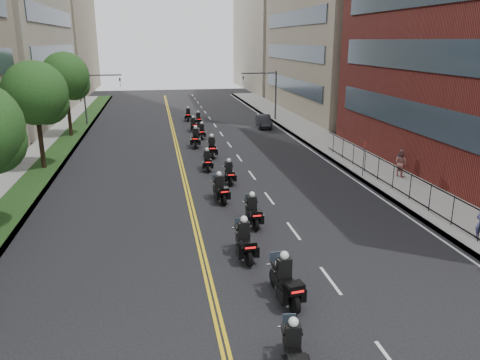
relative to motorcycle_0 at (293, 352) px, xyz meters
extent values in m
cube|color=gray|center=(11.73, 24.76, -0.58)|extent=(4.00, 90.00, 0.15)
cube|color=gray|center=(-12.27, 24.76, -0.58)|extent=(4.00, 90.00, 0.15)
cube|color=#1D3412|center=(-11.47, 24.76, -0.49)|extent=(2.00, 90.00, 0.04)
cube|color=#333F4C|center=(13.68, 16.76, 2.84)|extent=(0.12, 25.80, 1.80)
cube|color=#333F4C|center=(13.68, 16.76, 6.84)|extent=(0.12, 25.80, 1.80)
cube|color=#333F4C|center=(13.68, 47.76, 2.84)|extent=(0.12, 24.08, 1.80)
cube|color=#333F4C|center=(13.68, 47.76, 6.84)|extent=(0.12, 24.08, 1.80)
cube|color=#333F4C|center=(13.68, 47.76, 10.84)|extent=(0.12, 24.08, 1.80)
cube|color=gray|center=(21.23, 77.76, 12.34)|extent=(15.00, 28.00, 26.00)
cube|color=#333F4C|center=(-14.22, 47.76, 2.84)|extent=(0.12, 24.08, 1.80)
cube|color=#333F4C|center=(-14.22, 47.76, 6.84)|extent=(0.12, 24.08, 1.80)
cube|color=#333F4C|center=(-14.22, 47.76, 10.84)|extent=(0.12, 24.08, 1.80)
cube|color=gray|center=(-22.27, 77.76, 12.34)|extent=(16.00, 28.00, 26.00)
cube|color=black|center=(10.73, 11.76, 0.94)|extent=(0.05, 28.00, 0.05)
cube|color=black|center=(10.73, 11.76, -0.36)|extent=(0.05, 28.00, 0.05)
cylinder|color=black|center=(-11.47, 23.76, 1.90)|extent=(0.32, 0.32, 5.11)
sphere|color=#1D4A18|center=(-11.47, 23.76, 4.82)|extent=(4.40, 4.40, 4.40)
sphere|color=#1D4A18|center=(-10.87, 24.16, 4.09)|extent=(3.08, 3.08, 3.08)
cylinder|color=black|center=(-11.47, 35.76, 2.04)|extent=(0.32, 0.32, 5.39)
sphere|color=#1D4A18|center=(-11.47, 35.76, 5.12)|extent=(4.40, 4.40, 4.40)
sphere|color=#1D4A18|center=(-10.87, 36.16, 4.35)|extent=(3.08, 3.08, 3.08)
cylinder|color=#3F3F44|center=(10.23, 41.76, 2.14)|extent=(0.18, 0.18, 5.60)
cylinder|color=#3F3F44|center=(8.23, 41.76, 4.74)|extent=(4.00, 0.14, 0.14)
imported|color=black|center=(6.43, 41.76, 3.94)|extent=(0.16, 0.20, 1.00)
cylinder|color=#3F3F44|center=(-10.77, 41.76, 2.14)|extent=(0.18, 0.18, 5.60)
cylinder|color=#3F3F44|center=(-8.77, 41.76, 4.74)|extent=(4.00, 0.14, 0.14)
imported|color=black|center=(-6.97, 41.76, 3.94)|extent=(0.16, 0.20, 1.00)
cylinder|color=black|center=(0.11, 0.86, -0.32)|extent=(0.23, 0.68, 0.67)
cube|color=black|center=(0.01, 0.08, -0.04)|extent=(0.59, 1.37, 0.39)
cube|color=silver|center=(0.02, 0.13, -0.27)|extent=(0.44, 0.59, 0.30)
cube|color=black|center=(0.02, 0.13, 0.45)|extent=(0.47, 0.33, 0.61)
sphere|color=silver|center=(0.02, 0.14, 0.86)|extent=(0.29, 0.29, 0.29)
cylinder|color=black|center=(0.89, 2.84, -0.28)|extent=(0.25, 0.77, 0.76)
cylinder|color=black|center=(0.66, 4.61, -0.28)|extent=(0.25, 0.77, 0.76)
cube|color=black|center=(0.78, 3.73, 0.03)|extent=(0.65, 1.55, 0.45)
cube|color=silver|center=(0.77, 3.78, -0.22)|extent=(0.50, 0.66, 0.33)
cube|color=black|center=(0.89, 2.84, 0.30)|extent=(0.63, 0.54, 0.36)
cube|color=red|center=(0.92, 2.61, 0.28)|extent=(0.45, 0.09, 0.08)
cube|color=black|center=(0.77, 3.78, 0.59)|extent=(0.53, 0.37, 0.69)
sphere|color=silver|center=(0.77, 3.79, 1.06)|extent=(0.32, 0.32, 0.32)
cylinder|color=black|center=(0.06, 6.51, -0.28)|extent=(0.18, 0.76, 0.75)
cylinder|color=black|center=(-0.01, 8.27, -0.28)|extent=(0.18, 0.76, 0.75)
cube|color=black|center=(0.02, 7.39, 0.03)|extent=(0.52, 1.51, 0.44)
cube|color=silver|center=(0.02, 7.44, -0.23)|extent=(0.44, 0.62, 0.33)
cube|color=black|center=(0.06, 6.51, 0.29)|extent=(0.59, 0.49, 0.35)
cube|color=red|center=(0.07, 6.28, 0.27)|extent=(0.44, 0.05, 0.08)
cube|color=black|center=(0.02, 7.44, 0.58)|extent=(0.50, 0.33, 0.68)
sphere|color=silver|center=(0.02, 7.45, 1.04)|extent=(0.32, 0.32, 0.32)
cylinder|color=black|center=(1.12, 10.11, -0.31)|extent=(0.16, 0.70, 0.70)
cylinder|color=black|center=(1.09, 11.75, -0.31)|extent=(0.16, 0.70, 0.70)
cube|color=black|center=(1.11, 10.93, -0.02)|extent=(0.46, 1.39, 0.41)
cube|color=silver|center=(1.11, 10.98, -0.26)|extent=(0.40, 0.57, 0.31)
cube|color=black|center=(1.12, 10.11, 0.23)|extent=(0.54, 0.44, 0.33)
cube|color=red|center=(1.13, 9.89, 0.21)|extent=(0.41, 0.04, 0.07)
cube|color=black|center=(1.11, 10.98, 0.49)|extent=(0.46, 0.30, 0.64)
sphere|color=silver|center=(1.11, 10.99, 0.93)|extent=(0.30, 0.30, 0.30)
cylinder|color=black|center=(0.10, 13.99, -0.30)|extent=(0.24, 0.72, 0.71)
cylinder|color=black|center=(-0.12, 15.64, -0.30)|extent=(0.24, 0.72, 0.71)
cube|color=black|center=(-0.01, 14.82, -0.01)|extent=(0.63, 1.46, 0.42)
cube|color=silver|center=(-0.02, 14.87, -0.25)|extent=(0.47, 0.62, 0.31)
cube|color=black|center=(0.10, 13.99, 0.24)|extent=(0.60, 0.51, 0.33)
cube|color=red|center=(0.13, 13.77, 0.22)|extent=(0.42, 0.09, 0.07)
cube|color=black|center=(-0.02, 14.87, 0.51)|extent=(0.50, 0.35, 0.65)
sphere|color=silver|center=(-0.02, 14.88, 0.95)|extent=(0.30, 0.30, 0.30)
cylinder|color=black|center=(1.08, 17.50, -0.33)|extent=(0.15, 0.66, 0.66)
cylinder|color=black|center=(1.10, 19.05, -0.33)|extent=(0.15, 0.66, 0.66)
cube|color=black|center=(1.09, 18.27, -0.06)|extent=(0.43, 1.31, 0.39)
cube|color=silver|center=(1.09, 18.32, -0.28)|extent=(0.38, 0.54, 0.29)
cube|color=black|center=(1.08, 17.50, 0.18)|extent=(0.51, 0.42, 0.31)
cube|color=red|center=(1.07, 17.30, 0.16)|extent=(0.39, 0.04, 0.07)
cube|color=black|center=(1.09, 18.32, 0.43)|extent=(0.43, 0.28, 0.60)
sphere|color=silver|center=(1.09, 18.33, 0.83)|extent=(0.28, 0.28, 0.28)
cylinder|color=black|center=(0.02, 20.92, -0.33)|extent=(0.16, 0.66, 0.66)
cylinder|color=black|center=(0.08, 22.46, -0.33)|extent=(0.16, 0.66, 0.66)
cube|color=black|center=(0.05, 21.69, -0.06)|extent=(0.46, 1.32, 0.39)
cube|color=silver|center=(0.05, 21.74, -0.28)|extent=(0.39, 0.54, 0.29)
cube|color=black|center=(0.02, 20.92, 0.17)|extent=(0.52, 0.42, 0.31)
cube|color=red|center=(0.01, 20.72, 0.15)|extent=(0.39, 0.04, 0.07)
cube|color=black|center=(0.05, 21.74, 0.42)|extent=(0.43, 0.29, 0.60)
sphere|color=silver|center=(0.05, 21.75, 0.83)|extent=(0.28, 0.28, 0.28)
cylinder|color=black|center=(0.79, 24.67, -0.28)|extent=(0.21, 0.76, 0.75)
cylinder|color=black|center=(0.93, 26.43, -0.28)|extent=(0.21, 0.76, 0.75)
cube|color=black|center=(0.86, 25.55, 0.03)|extent=(0.58, 1.52, 0.44)
cube|color=silver|center=(0.86, 25.61, -0.23)|extent=(0.47, 0.64, 0.33)
cube|color=black|center=(0.79, 24.67, 0.29)|extent=(0.61, 0.51, 0.35)
cube|color=red|center=(0.77, 24.44, 0.27)|extent=(0.44, 0.07, 0.08)
cube|color=black|center=(0.86, 25.61, 0.58)|extent=(0.51, 0.35, 0.68)
sphere|color=silver|center=(0.86, 25.62, 1.04)|extent=(0.32, 0.32, 0.32)
cylinder|color=black|center=(-0.20, 28.53, -0.28)|extent=(0.25, 0.77, 0.76)
cylinder|color=black|center=(0.04, 30.31, -0.28)|extent=(0.25, 0.77, 0.76)
cube|color=black|center=(-0.08, 29.42, 0.04)|extent=(0.66, 1.56, 0.45)
cube|color=silver|center=(-0.07, 29.48, -0.22)|extent=(0.50, 0.66, 0.34)
cube|color=black|center=(-0.20, 28.53, 0.30)|extent=(0.64, 0.54, 0.36)
cube|color=red|center=(-0.23, 28.30, 0.28)|extent=(0.45, 0.09, 0.08)
cube|color=black|center=(-0.07, 29.48, 0.60)|extent=(0.53, 0.37, 0.69)
sphere|color=silver|center=(-0.07, 29.49, 1.06)|extent=(0.32, 0.32, 0.32)
cylinder|color=black|center=(0.74, 32.27, -0.33)|extent=(0.20, 0.66, 0.65)
cylinder|color=black|center=(0.90, 33.78, -0.33)|extent=(0.20, 0.66, 0.65)
cube|color=black|center=(0.82, 33.03, -0.06)|extent=(0.53, 1.32, 0.38)
cube|color=silver|center=(0.82, 33.07, -0.28)|extent=(0.42, 0.56, 0.29)
cube|color=black|center=(0.74, 32.27, 0.16)|extent=(0.54, 0.45, 0.31)
cube|color=red|center=(0.72, 32.07, 0.14)|extent=(0.38, 0.07, 0.07)
cube|color=black|center=(0.82, 33.07, 0.41)|extent=(0.45, 0.31, 0.59)
sphere|color=silver|center=(0.83, 33.08, 0.81)|extent=(0.28, 0.28, 0.28)
cylinder|color=black|center=(0.40, 35.88, -0.33)|extent=(0.20, 0.66, 0.65)
cylinder|color=black|center=(0.24, 37.40, -0.33)|extent=(0.20, 0.66, 0.65)
cube|color=black|center=(0.32, 36.64, -0.06)|extent=(0.53, 1.33, 0.38)
cube|color=silver|center=(0.32, 36.69, -0.28)|extent=(0.42, 0.56, 0.29)
cube|color=black|center=(0.40, 35.88, 0.17)|extent=(0.54, 0.45, 0.31)
cube|color=red|center=(0.42, 35.68, 0.15)|extent=(0.38, 0.07, 0.07)
cube|color=black|center=(0.32, 36.69, 0.41)|extent=(0.45, 0.31, 0.59)
sphere|color=silver|center=(0.32, 36.70, 0.82)|extent=(0.28, 0.28, 0.28)
cylinder|color=black|center=(1.16, 39.60, -0.34)|extent=(0.15, 0.64, 0.64)
cylinder|color=black|center=(1.20, 41.10, -0.34)|extent=(0.15, 0.64, 0.64)
cube|color=black|center=(1.18, 40.35, -0.07)|extent=(0.43, 1.28, 0.38)
cube|color=silver|center=(1.18, 40.40, -0.29)|extent=(0.37, 0.53, 0.28)
cube|color=black|center=(1.16, 39.60, 0.15)|extent=(0.50, 0.41, 0.30)
cube|color=red|center=(1.15, 39.40, 0.13)|extent=(0.38, 0.04, 0.07)
cube|color=black|center=(1.18, 40.40, 0.40)|extent=(0.42, 0.27, 0.58)
sphere|color=silver|center=(1.18, 40.41, 0.79)|extent=(0.27, 0.27, 0.27)
cylinder|color=black|center=(0.21, 42.65, -0.32)|extent=(0.21, 0.69, 0.68)
cylinder|color=black|center=(0.38, 44.23, -0.32)|extent=(0.21, 0.69, 0.68)
cube|color=black|center=(0.29, 43.44, -0.04)|extent=(0.55, 1.38, 0.40)
cube|color=silver|center=(0.30, 43.49, -0.27)|extent=(0.43, 0.58, 0.30)
cube|color=black|center=(0.21, 42.65, 0.20)|extent=(0.56, 0.47, 0.32)
cube|color=red|center=(0.19, 42.44, 0.18)|extent=(0.40, 0.07, 0.07)
cube|color=black|center=(0.30, 43.49, 0.46)|extent=(0.46, 0.32, 0.62)
sphere|color=silver|center=(0.30, 43.50, 0.87)|extent=(0.29, 0.29, 0.29)
imported|color=black|center=(7.91, 37.68, 0.00)|extent=(1.78, 4.09, 1.31)
imported|color=#9B5A54|center=(12.57, 17.24, 0.41)|extent=(0.96, 1.07, 1.83)
imported|color=#393A40|center=(13.23, 18.48, 0.28)|extent=(0.44, 0.94, 1.57)
camera|label=1|loc=(-3.42, -10.58, 8.27)|focal=35.00mm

